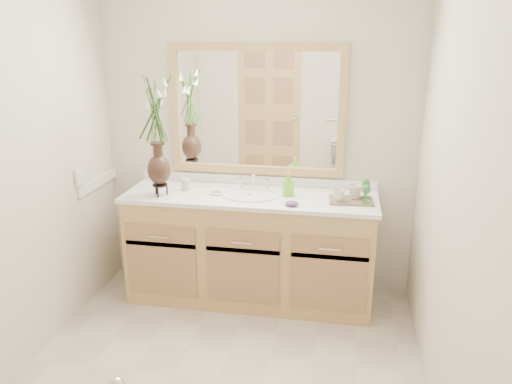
% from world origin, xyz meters
% --- Properties ---
extents(floor, '(2.60, 2.60, 0.00)m').
position_xyz_m(floor, '(0.00, 0.00, 0.00)').
color(floor, '#BCB0A1').
rests_on(floor, ground).
extents(wall_back, '(2.40, 0.02, 2.40)m').
position_xyz_m(wall_back, '(0.00, 1.30, 1.20)').
color(wall_back, silver).
rests_on(wall_back, floor).
extents(wall_front, '(2.40, 0.02, 2.40)m').
position_xyz_m(wall_front, '(0.00, -1.30, 1.20)').
color(wall_front, silver).
rests_on(wall_front, floor).
extents(wall_left, '(0.02, 2.60, 2.40)m').
position_xyz_m(wall_left, '(-1.20, 0.00, 1.20)').
color(wall_left, silver).
rests_on(wall_left, floor).
extents(wall_right, '(0.02, 2.60, 2.40)m').
position_xyz_m(wall_right, '(1.20, 0.00, 1.20)').
color(wall_right, silver).
rests_on(wall_right, floor).
extents(vanity, '(1.80, 0.55, 0.80)m').
position_xyz_m(vanity, '(0.00, 1.01, 0.40)').
color(vanity, tan).
rests_on(vanity, floor).
extents(counter, '(1.84, 0.57, 0.03)m').
position_xyz_m(counter, '(0.00, 1.01, 0.82)').
color(counter, white).
rests_on(counter, vanity).
extents(sink, '(0.38, 0.34, 0.23)m').
position_xyz_m(sink, '(0.00, 1.00, 0.78)').
color(sink, white).
rests_on(sink, counter).
extents(mirror, '(1.32, 0.04, 0.97)m').
position_xyz_m(mirror, '(0.00, 1.28, 1.41)').
color(mirror, white).
rests_on(mirror, wall_back).
extents(switch_plate, '(0.02, 0.12, 0.12)m').
position_xyz_m(switch_plate, '(-1.19, 0.76, 0.98)').
color(switch_plate, white).
rests_on(switch_plate, wall_left).
extents(door, '(0.80, 0.03, 2.00)m').
position_xyz_m(door, '(-0.30, -1.29, 1.00)').
color(door, tan).
rests_on(door, floor).
extents(flower_vase, '(0.20, 0.20, 0.80)m').
position_xyz_m(flower_vase, '(-0.64, 0.89, 1.38)').
color(flower_vase, black).
rests_on(flower_vase, counter).
extents(tumbler, '(0.06, 0.06, 0.08)m').
position_xyz_m(tumbler, '(-0.50, 1.05, 0.87)').
color(tumbler, beige).
rests_on(tumbler, counter).
extents(soap_dish, '(0.11, 0.11, 0.03)m').
position_xyz_m(soap_dish, '(-0.24, 0.99, 0.84)').
color(soap_dish, beige).
rests_on(soap_dish, counter).
extents(soap_bottle, '(0.09, 0.09, 0.16)m').
position_xyz_m(soap_bottle, '(0.27, 1.06, 0.91)').
color(soap_bottle, '#7DDA33').
rests_on(soap_bottle, counter).
extents(purple_dish, '(0.11, 0.09, 0.03)m').
position_xyz_m(purple_dish, '(0.33, 0.82, 0.85)').
color(purple_dish, '#4B2672').
rests_on(purple_dish, counter).
extents(tray, '(0.31, 0.22, 0.02)m').
position_xyz_m(tray, '(0.72, 0.99, 0.84)').
color(tray, brown).
rests_on(tray, counter).
extents(mug_left, '(0.10, 0.09, 0.09)m').
position_xyz_m(mug_left, '(0.63, 0.94, 0.89)').
color(mug_left, beige).
rests_on(mug_left, tray).
extents(mug_right, '(0.13, 0.13, 0.10)m').
position_xyz_m(mug_right, '(0.75, 1.02, 0.90)').
color(mug_right, beige).
rests_on(mug_right, tray).
extents(goblet_front, '(0.06, 0.06, 0.13)m').
position_xyz_m(goblet_front, '(0.82, 0.93, 0.93)').
color(goblet_front, '#256F2B').
rests_on(goblet_front, tray).
extents(goblet_back, '(0.06, 0.06, 0.13)m').
position_xyz_m(goblet_back, '(0.82, 1.06, 0.94)').
color(goblet_back, '#256F2B').
rests_on(goblet_back, tray).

